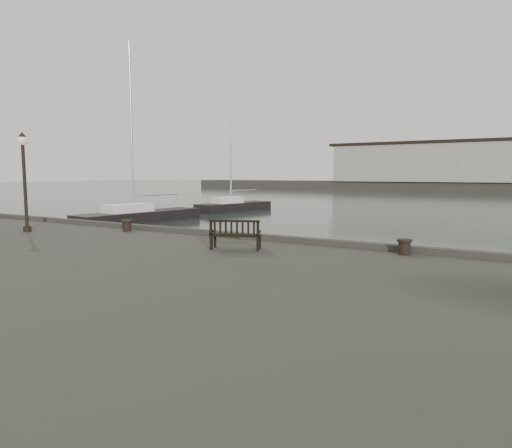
{
  "coord_description": "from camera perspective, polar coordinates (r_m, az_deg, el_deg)",
  "views": [
    {
      "loc": [
        8.53,
        -12.51,
        3.64
      ],
      "look_at": [
        1.27,
        -0.5,
        2.1
      ],
      "focal_mm": 32.0,
      "sensor_mm": 36.0,
      "label": 1
    }
  ],
  "objects": [
    {
      "name": "ground",
      "position": [
        15.57,
        -3.09,
        -7.26
      ],
      "size": [
        400.0,
        400.0,
        0.0
      ],
      "primitive_type": "plane",
      "color": "black",
      "rests_on": "ground"
    },
    {
      "name": "pontoon",
      "position": [
        36.5,
        -20.5,
        0.54
      ],
      "size": [
        2.0,
        24.0,
        0.5
      ],
      "primitive_type": "cube",
      "color": "#ABAA9E",
      "rests_on": "ground"
    },
    {
      "name": "breakwater",
      "position": [
        105.33,
        24.14,
        6.08
      ],
      "size": [
        140.0,
        9.5,
        12.2
      ],
      "color": "#383530",
      "rests_on": "ground"
    },
    {
      "name": "bench",
      "position": [
        12.64,
        -2.56,
        -2.03
      ],
      "size": [
        1.49,
        0.97,
        0.81
      ],
      "rotation": [
        0.0,
        0.0,
        0.38
      ],
      "color": "black",
      "rests_on": "quay"
    },
    {
      "name": "bollard_left",
      "position": [
        17.33,
        -15.84,
        -0.18
      ],
      "size": [
        0.52,
        0.52,
        0.41
      ],
      "primitive_type": "cylinder",
      "rotation": [
        0.0,
        0.0,
        0.42
      ],
      "color": "black",
      "rests_on": "quay"
    },
    {
      "name": "bollard_right",
      "position": [
        12.41,
        18.05,
        -2.75
      ],
      "size": [
        0.5,
        0.5,
        0.4
      ],
      "primitive_type": "cylinder",
      "rotation": [
        0.0,
        0.0,
        0.4
      ],
      "color": "black",
      "rests_on": "quay"
    },
    {
      "name": "lamp_post",
      "position": [
        18.38,
        -27.02,
        6.23
      ],
      "size": [
        0.36,
        0.36,
        3.56
      ],
      "rotation": [
        0.0,
        0.0,
        -0.24
      ],
      "color": "black",
      "rests_on": "quay"
    },
    {
      "name": "yacht_c",
      "position": [
        36.05,
        -14.34,
        0.66
      ],
      "size": [
        3.77,
        10.63,
        13.87
      ],
      "rotation": [
        0.0,
        0.0,
        -0.13
      ],
      "color": "black",
      "rests_on": "ground"
    },
    {
      "name": "yacht_d",
      "position": [
        45.48,
        -2.75,
        1.96
      ],
      "size": [
        3.93,
        8.88,
        10.95
      ],
      "rotation": [
        0.0,
        0.0,
        -0.2
      ],
      "color": "black",
      "rests_on": "ground"
    }
  ]
}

